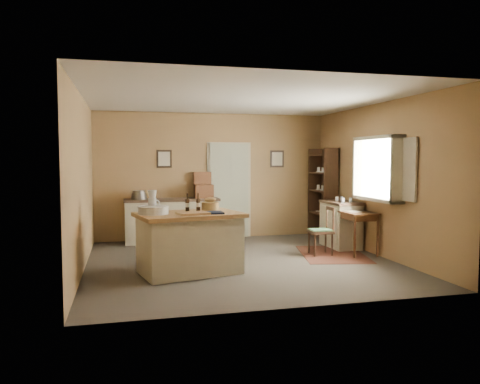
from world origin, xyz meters
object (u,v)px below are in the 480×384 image
object	(u,v)px
desk_chair	(320,232)
right_cabinet	(341,224)
shelving_unit	(325,193)
work_island	(189,241)
writing_desk	(356,217)
sideboard	(172,219)

from	to	relation	value
desk_chair	right_cabinet	bearing A→B (deg)	44.51
shelving_unit	work_island	bearing A→B (deg)	-143.37
writing_desk	desk_chair	distance (m)	0.72
writing_desk	desk_chair	size ratio (longest dim) A/B	1.01
right_cabinet	desk_chair	bearing A→B (deg)	-139.32
writing_desk	sideboard	bearing A→B (deg)	147.32
desk_chair	shelving_unit	distance (m)	1.97
right_cabinet	shelving_unit	bearing A→B (deg)	82.22
work_island	right_cabinet	distance (m)	3.42
writing_desk	shelving_unit	bearing A→B (deg)	84.94
work_island	writing_desk	world-z (taller)	work_island
sideboard	shelving_unit	xyz separation A→B (m)	(3.27, -0.29, 0.49)
work_island	desk_chair	world-z (taller)	work_island
writing_desk	right_cabinet	distance (m)	0.64
sideboard	desk_chair	xyz separation A→B (m)	(2.43, -1.98, -0.06)
work_island	shelving_unit	world-z (taller)	shelving_unit
desk_chair	shelving_unit	xyz separation A→B (m)	(0.83, 1.69, 0.55)
work_island	sideboard	world-z (taller)	work_island
desk_chair	right_cabinet	distance (m)	0.90
sideboard	work_island	bearing A→B (deg)	-90.67
sideboard	desk_chair	bearing A→B (deg)	-39.20
desk_chair	shelving_unit	bearing A→B (deg)	67.63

